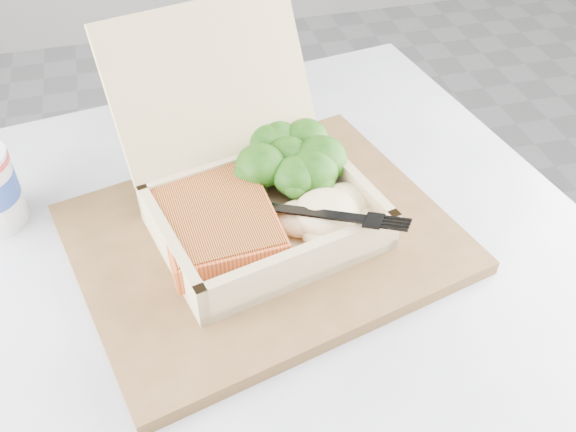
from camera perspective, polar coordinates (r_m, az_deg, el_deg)
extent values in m
cube|color=#B7BBC2|center=(0.61, -3.35, -7.14)|extent=(0.82, 0.82, 0.03)
cube|color=brown|center=(0.63, -2.21, -1.99)|extent=(0.41, 0.36, 0.02)
cube|color=tan|center=(0.62, -1.97, -1.14)|extent=(0.23, 0.20, 0.01)
cube|color=tan|center=(0.59, -10.36, -3.00)|extent=(0.05, 0.15, 0.04)
cube|color=tan|center=(0.65, 5.57, 2.68)|extent=(0.05, 0.15, 0.04)
cube|color=tan|center=(0.57, 1.31, -4.42)|extent=(0.20, 0.06, 0.04)
cube|color=tan|center=(0.66, -4.84, 3.74)|extent=(0.20, 0.06, 0.04)
cube|color=tan|center=(0.65, -6.84, 11.67)|extent=(0.22, 0.13, 0.14)
cube|color=orange|center=(0.61, -6.40, -0.35)|extent=(0.11, 0.14, 0.03)
ellipsoid|color=beige|center=(0.61, 3.45, 0.25)|extent=(0.10, 0.09, 0.04)
cube|color=black|center=(0.60, -2.11, 1.50)|extent=(0.08, 0.07, 0.02)
cube|color=black|center=(0.58, 4.40, -0.29)|extent=(0.04, 0.04, 0.01)
cube|color=white|center=(0.78, -7.49, 6.94)|extent=(0.10, 0.16, 0.00)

